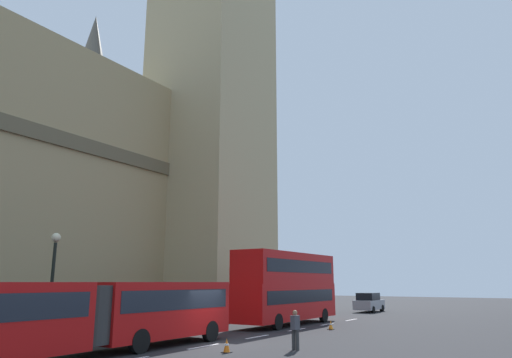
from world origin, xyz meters
TOP-DOWN VIEW (x-y plane):
  - ground_plane at (0.00, 0.00)m, footprint 160.00×160.00m
  - lane_centre_marking at (1.26, 0.00)m, footprint 34.40×0.16m
  - articulated_bus at (-6.19, 1.99)m, footprint 16.28×2.54m
  - double_decker_bus at (10.65, 2.00)m, footprint 10.70×2.54m
  - sedan_lead at (27.69, 2.15)m, footprint 4.40×1.86m
  - traffic_cone_west at (-2.01, -2.03)m, footprint 0.36×0.36m
  - traffic_cone_middle at (9.36, -1.77)m, footprint 0.36×0.36m
  - street_lamp at (-4.70, 6.50)m, footprint 0.44×0.44m
  - pedestrian_near_cones at (0.22, -4.12)m, footprint 0.43×0.36m

SIDE VIEW (x-z plane):
  - ground_plane at x=0.00m, z-range 0.00..0.00m
  - lane_centre_marking at x=1.26m, z-range 0.00..0.01m
  - traffic_cone_west at x=-2.01m, z-range -0.01..0.57m
  - traffic_cone_middle at x=9.36m, z-range -0.01..0.57m
  - pedestrian_near_cones at x=0.22m, z-range 0.07..1.76m
  - sedan_lead at x=27.69m, z-range -0.01..1.84m
  - articulated_bus at x=-6.19m, z-range 0.30..3.20m
  - double_decker_bus at x=10.65m, z-range 0.26..5.16m
  - street_lamp at x=-4.70m, z-range 0.42..5.69m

